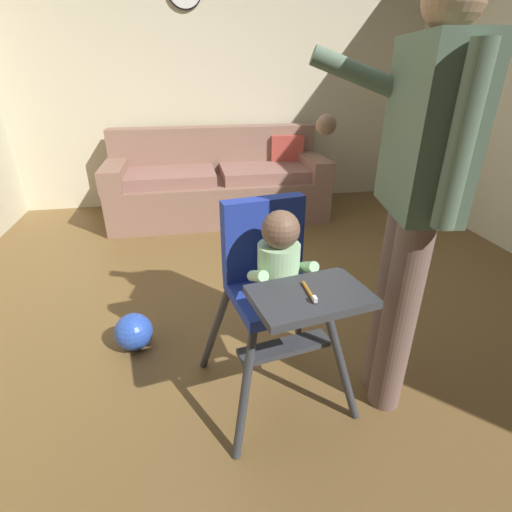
{
  "coord_description": "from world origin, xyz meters",
  "views": [
    {
      "loc": [
        -0.46,
        -1.89,
        1.4
      ],
      "look_at": [
        -0.22,
        -0.61,
        0.76
      ],
      "focal_mm": 26.8,
      "sensor_mm": 36.0,
      "label": 1
    }
  ],
  "objects_px": {
    "high_chair": "(276,274)",
    "adult_standing": "(414,200)",
    "couch": "(219,184)",
    "toy_ball": "(134,332)"
  },
  "relations": [
    {
      "from": "adult_standing",
      "to": "toy_ball",
      "type": "relative_size",
      "value": 8.21
    },
    {
      "from": "couch",
      "to": "toy_ball",
      "type": "xyz_separation_m",
      "value": [
        -0.67,
        -2.08,
        -0.23
      ]
    },
    {
      "from": "couch",
      "to": "adult_standing",
      "type": "height_order",
      "value": "adult_standing"
    },
    {
      "from": "couch",
      "to": "adult_standing",
      "type": "relative_size",
      "value": 1.27
    },
    {
      "from": "couch",
      "to": "adult_standing",
      "type": "distance_m",
      "value": 2.75
    },
    {
      "from": "adult_standing",
      "to": "couch",
      "type": "bearing_deg",
      "value": -67.56
    },
    {
      "from": "couch",
      "to": "toy_ball",
      "type": "relative_size",
      "value": 10.45
    },
    {
      "from": "couch",
      "to": "high_chair",
      "type": "bearing_deg",
      "value": 0.27
    },
    {
      "from": "high_chair",
      "to": "toy_ball",
      "type": "bearing_deg",
      "value": -133.02
    },
    {
      "from": "high_chair",
      "to": "adult_standing",
      "type": "relative_size",
      "value": 0.55
    }
  ]
}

